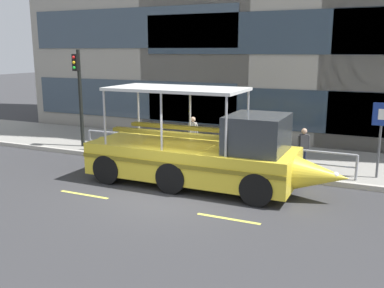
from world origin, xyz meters
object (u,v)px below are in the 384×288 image
at_px(parking_sign, 381,127).
at_px(pedestrian_mid_left, 237,133).
at_px(pedestrian_near_bow, 304,144).
at_px(pedestrian_mid_right, 193,131).
at_px(duck_tour_boat, 205,155).
at_px(traffic_light_pole, 79,89).

height_order(parking_sign, pedestrian_mid_left, parking_sign).
xyz_separation_m(pedestrian_near_bow, pedestrian_mid_left, (-2.67, 0.37, 0.14)).
bearing_deg(parking_sign, pedestrian_mid_right, 174.89).
bearing_deg(pedestrian_mid_right, pedestrian_mid_left, -4.53).
bearing_deg(pedestrian_mid_right, parking_sign, -5.11).
relative_size(duck_tour_boat, pedestrian_mid_right, 5.56).
relative_size(pedestrian_mid_left, pedestrian_mid_right, 1.12).
xyz_separation_m(traffic_light_pole, pedestrian_mid_right, (5.13, 0.83, -1.65)).
bearing_deg(parking_sign, pedestrian_near_bow, 177.35).
relative_size(traffic_light_pole, pedestrian_mid_right, 2.75).
bearing_deg(pedestrian_near_bow, traffic_light_pole, -178.20).
distance_m(traffic_light_pole, pedestrian_mid_left, 7.30).
bearing_deg(duck_tour_boat, pedestrian_mid_right, 120.13).
bearing_deg(pedestrian_mid_right, traffic_light_pole, -170.81).
height_order(traffic_light_pole, pedestrian_near_bow, traffic_light_pole).
relative_size(traffic_light_pole, pedestrian_near_bow, 2.84).
xyz_separation_m(parking_sign, pedestrian_mid_right, (-7.16, 0.64, -0.80)).
height_order(traffic_light_pole, parking_sign, traffic_light_pole).
distance_m(parking_sign, duck_tour_boat, 5.94).
bearing_deg(pedestrian_mid_left, duck_tour_boat, -90.15).
distance_m(duck_tour_boat, pedestrian_near_bow, 3.92).
height_order(pedestrian_near_bow, pedestrian_mid_right, pedestrian_mid_right).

